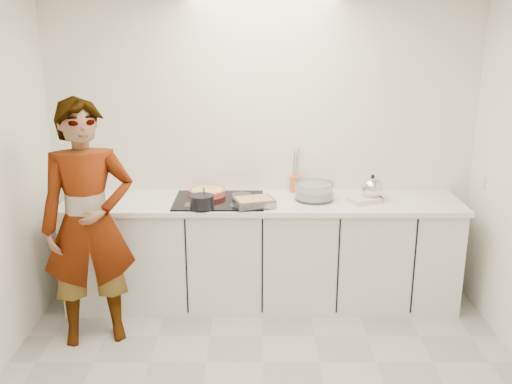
{
  "coord_description": "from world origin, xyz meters",
  "views": [
    {
      "loc": [
        -0.05,
        -3.16,
        2.3
      ],
      "look_at": [
        -0.05,
        1.05,
        1.05
      ],
      "focal_mm": 40.0,
      "sensor_mm": 36.0,
      "label": 1
    }
  ],
  "objects_px": {
    "hob": "(219,200)",
    "tart_dish": "(208,192)",
    "mixing_bowl": "(314,192)",
    "kettle": "(372,189)",
    "baking_dish": "(254,201)",
    "saucepan": "(202,201)",
    "utensil_crock": "(296,184)",
    "cook": "(89,224)"
  },
  "relations": [
    {
      "from": "tart_dish",
      "to": "utensil_crock",
      "type": "xyz_separation_m",
      "value": [
        0.75,
        0.16,
        0.03
      ]
    },
    {
      "from": "hob",
      "to": "utensil_crock",
      "type": "bearing_deg",
      "value": 23.63
    },
    {
      "from": "utensil_crock",
      "to": "cook",
      "type": "distance_m",
      "value": 1.76
    },
    {
      "from": "baking_dish",
      "to": "mixing_bowl",
      "type": "xyz_separation_m",
      "value": [
        0.49,
        0.2,
        0.02
      ]
    },
    {
      "from": "cook",
      "to": "hob",
      "type": "bearing_deg",
      "value": 14.79
    },
    {
      "from": "saucepan",
      "to": "hob",
      "type": "bearing_deg",
      "value": 61.23
    },
    {
      "from": "mixing_bowl",
      "to": "baking_dish",
      "type": "bearing_deg",
      "value": -158.19
    },
    {
      "from": "kettle",
      "to": "cook",
      "type": "xyz_separation_m",
      "value": [
        -2.15,
        -0.59,
        -0.09
      ]
    },
    {
      "from": "baking_dish",
      "to": "cook",
      "type": "distance_m",
      "value": 1.26
    },
    {
      "from": "tart_dish",
      "to": "baking_dish",
      "type": "height_order",
      "value": "baking_dish"
    },
    {
      "from": "mixing_bowl",
      "to": "utensil_crock",
      "type": "relative_size",
      "value": 2.85
    },
    {
      "from": "kettle",
      "to": "hob",
      "type": "bearing_deg",
      "value": -178.38
    },
    {
      "from": "utensil_crock",
      "to": "cook",
      "type": "height_order",
      "value": "cook"
    },
    {
      "from": "saucepan",
      "to": "kettle",
      "type": "bearing_deg",
      "value": 10.47
    },
    {
      "from": "tart_dish",
      "to": "utensil_crock",
      "type": "height_order",
      "value": "utensil_crock"
    },
    {
      "from": "saucepan",
      "to": "mixing_bowl",
      "type": "xyz_separation_m",
      "value": [
        0.89,
        0.26,
        0.0
      ]
    },
    {
      "from": "baking_dish",
      "to": "mixing_bowl",
      "type": "bearing_deg",
      "value": 21.81
    },
    {
      "from": "kettle",
      "to": "mixing_bowl",
      "type": "bearing_deg",
      "value": 179.33
    },
    {
      "from": "hob",
      "to": "cook",
      "type": "height_order",
      "value": "cook"
    },
    {
      "from": "baking_dish",
      "to": "kettle",
      "type": "height_order",
      "value": "kettle"
    },
    {
      "from": "hob",
      "to": "cook",
      "type": "xyz_separation_m",
      "value": [
        -0.91,
        -0.55,
        -0.01
      ]
    },
    {
      "from": "hob",
      "to": "tart_dish",
      "type": "relative_size",
      "value": 1.88
    },
    {
      "from": "mixing_bowl",
      "to": "cook",
      "type": "xyz_separation_m",
      "value": [
        -1.68,
        -0.59,
        -0.07
      ]
    },
    {
      "from": "kettle",
      "to": "utensil_crock",
      "type": "relative_size",
      "value": 1.61
    },
    {
      "from": "tart_dish",
      "to": "kettle",
      "type": "xyz_separation_m",
      "value": [
        1.35,
        -0.09,
        0.05
      ]
    },
    {
      "from": "cook",
      "to": "utensil_crock",
      "type": "bearing_deg",
      "value": 11.69
    },
    {
      "from": "saucepan",
      "to": "mixing_bowl",
      "type": "relative_size",
      "value": 0.6
    },
    {
      "from": "hob",
      "to": "utensil_crock",
      "type": "distance_m",
      "value": 0.7
    },
    {
      "from": "tart_dish",
      "to": "kettle",
      "type": "relative_size",
      "value": 1.74
    },
    {
      "from": "mixing_bowl",
      "to": "kettle",
      "type": "height_order",
      "value": "kettle"
    },
    {
      "from": "tart_dish",
      "to": "cook",
      "type": "distance_m",
      "value": 1.05
    },
    {
      "from": "tart_dish",
      "to": "cook",
      "type": "height_order",
      "value": "cook"
    },
    {
      "from": "saucepan",
      "to": "tart_dish",
      "type": "bearing_deg",
      "value": 87.44
    },
    {
      "from": "baking_dish",
      "to": "mixing_bowl",
      "type": "height_order",
      "value": "mixing_bowl"
    },
    {
      "from": "saucepan",
      "to": "utensil_crock",
      "type": "height_order",
      "value": "saucepan"
    },
    {
      "from": "hob",
      "to": "baking_dish",
      "type": "distance_m",
      "value": 0.33
    },
    {
      "from": "saucepan",
      "to": "kettle",
      "type": "relative_size",
      "value": 1.07
    },
    {
      "from": "hob",
      "to": "kettle",
      "type": "bearing_deg",
      "value": 1.62
    },
    {
      "from": "mixing_bowl",
      "to": "cook",
      "type": "bearing_deg",
      "value": -160.54
    },
    {
      "from": "mixing_bowl",
      "to": "hob",
      "type": "bearing_deg",
      "value": -177.0
    },
    {
      "from": "hob",
      "to": "cook",
      "type": "distance_m",
      "value": 1.06
    },
    {
      "from": "tart_dish",
      "to": "utensil_crock",
      "type": "relative_size",
      "value": 2.8
    }
  ]
}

